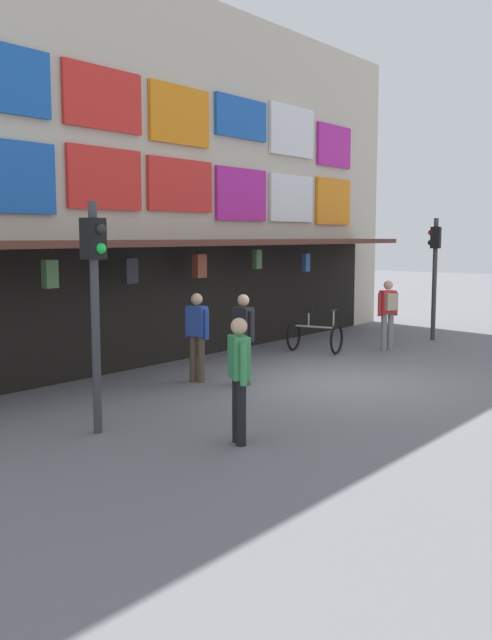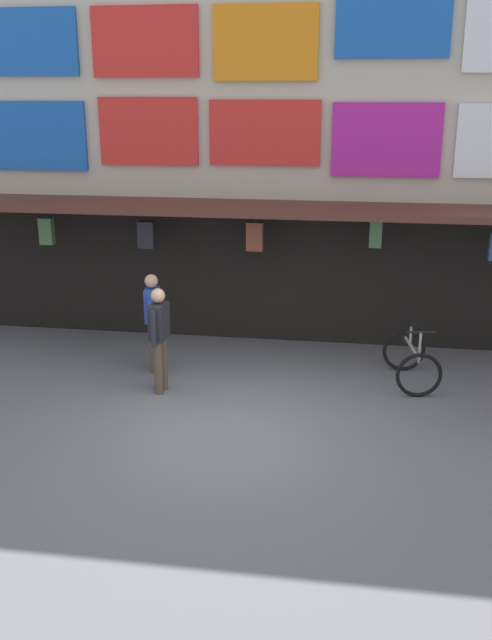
# 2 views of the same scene
# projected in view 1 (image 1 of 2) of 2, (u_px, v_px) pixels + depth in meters

# --- Properties ---
(ground_plane) EXTENTS (80.00, 80.00, 0.00)m
(ground_plane) POSITION_uv_depth(u_px,v_px,m) (335.00, 382.00, 13.26)
(ground_plane) COLOR slate
(shopfront) EXTENTS (18.00, 2.60, 8.00)m
(shopfront) POSITION_uv_depth(u_px,v_px,m) (160.00, 180.00, 15.61)
(shopfront) COLOR beige
(shopfront) RESTS_ON ground
(traffic_light_near) EXTENTS (0.31, 0.34, 3.20)m
(traffic_light_near) POSITION_uv_depth(u_px,v_px,m) (95.00, 280.00, 9.59)
(traffic_light_near) COLOR #38383D
(traffic_light_near) RESTS_ON ground
(traffic_light_far) EXTENTS (0.33, 0.35, 3.20)m
(traffic_light_far) POSITION_uv_depth(u_px,v_px,m) (435.00, 259.00, 18.43)
(traffic_light_far) COLOR #38383D
(traffic_light_far) RESTS_ON ground
(bicycle_parked) EXTENTS (0.89, 1.26, 1.05)m
(bicycle_parked) POSITION_uv_depth(u_px,v_px,m) (315.00, 336.00, 16.61)
(bicycle_parked) COLOR black
(bicycle_parked) RESTS_ON ground
(pedestrian_in_blue) EXTENTS (0.26, 0.53, 1.68)m
(pedestrian_in_blue) POSITION_uv_depth(u_px,v_px,m) (243.00, 334.00, 12.93)
(pedestrian_in_blue) COLOR brown
(pedestrian_in_blue) RESTS_ON ground
(pedestrian_in_green) EXTENTS (0.48, 0.47, 1.68)m
(pedestrian_in_green) POSITION_uv_depth(u_px,v_px,m) (388.00, 310.00, 16.91)
(pedestrian_in_green) COLOR gray
(pedestrian_in_green) RESTS_ON ground
(pedestrian_in_black) EXTENTS (0.26, 0.53, 1.68)m
(pedestrian_in_black) POSITION_uv_depth(u_px,v_px,m) (197.00, 332.00, 13.17)
(pedestrian_in_black) COLOR brown
(pedestrian_in_black) RESTS_ON ground
(pedestrian_in_yellow) EXTENTS (0.39, 0.45, 1.68)m
(pedestrian_in_yellow) POSITION_uv_depth(u_px,v_px,m) (239.00, 373.00, 9.22)
(pedestrian_in_yellow) COLOR black
(pedestrian_in_yellow) RESTS_ON ground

